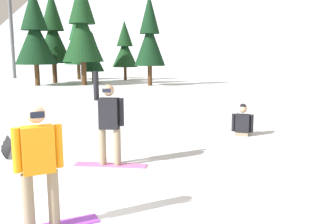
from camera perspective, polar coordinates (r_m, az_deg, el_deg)
name	(u,v)px	position (r m, az deg, el deg)	size (l,w,h in m)	color
snowboarder_foreground	(39,166)	(5.01, -19.92, -8.05)	(1.32, 1.19, 1.70)	#993FD8
snowboarder_midground	(109,122)	(7.55, -9.37, -1.62)	(1.57, 0.50, 2.00)	pink
snowboarder_background	(243,123)	(10.81, 11.90, -1.81)	(0.63, 1.78, 0.94)	gray
loose_snowboard_far_spare	(7,146)	(9.61, -24.39, -5.00)	(1.07, 1.49, 0.24)	black
pine_tree_short	(35,32)	(29.49, -20.54, 11.82)	(3.09, 3.09, 7.39)	#472D19
pine_tree_young	(150,36)	(27.76, -2.96, 12.04)	(2.39, 2.39, 6.93)	#472D19
pine_tree_slender	(53,33)	(31.66, -17.95, 11.93)	(2.88, 2.88, 7.60)	#472D19
pine_tree_leaning	(125,48)	(34.25, -6.93, 10.17)	(2.40, 2.40, 5.54)	#472D19
pine_tree_broad	(78,42)	(35.84, -14.24, 10.81)	(2.58, 2.58, 6.58)	#472D19
pine_tree_tall	(93,55)	(31.27, -11.98, 8.98)	(1.90, 1.90, 4.37)	#472D19
pine_tree_twin	(82,26)	(28.88, -13.56, 13.16)	(3.15, 3.15, 8.28)	#472D19
ski_lift_tower	(11,23)	(39.78, -23.81, 12.85)	(3.74, 0.36, 9.36)	#595B60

